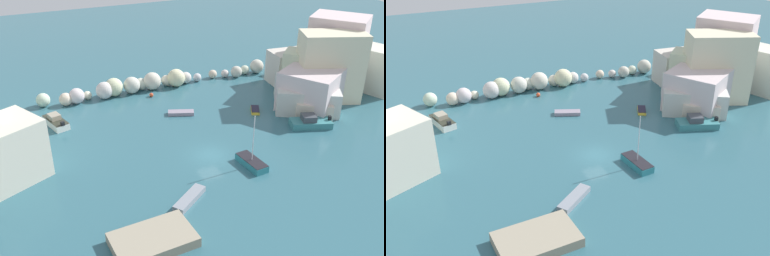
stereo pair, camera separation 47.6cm
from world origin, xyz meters
TOP-DOWN VIEW (x-y plane):
  - cove_water at (0.00, 0.00)m, footprint 160.00×160.00m
  - cliff_headland_right at (23.01, 9.53)m, footprint 21.69×20.25m
  - rock_breakwater at (-0.14, 21.00)m, footprint 36.39×3.21m
  - stone_dock at (-10.84, -11.23)m, footprint 7.26×4.84m
  - channel_buoy at (-0.72, 18.44)m, footprint 0.61×0.61m
  - moored_boat_0 at (3.15, -3.85)m, footprint 2.02×4.24m
  - moored_boat_1 at (14.79, 1.25)m, footprint 5.59×3.81m
  - moored_boat_2 at (10.66, 7.95)m, footprint 2.07×2.63m
  - moored_boat_3 at (1.01, 11.22)m, footprint 3.68×2.36m
  - moored_boat_4 at (-14.99, 14.67)m, footprint 2.98×4.80m
  - moored_boat_5 at (-5.61, -6.93)m, footprint 4.27×3.58m

SIDE VIEW (x-z plane):
  - cove_water at x=0.00m, z-range 0.00..0.00m
  - moored_boat_2 at x=10.66m, z-range 0.00..0.46m
  - moored_boat_3 at x=1.01m, z-range 0.00..0.48m
  - moored_boat_5 at x=-5.61m, z-range 0.00..0.59m
  - channel_buoy at x=-0.72m, z-range 0.00..0.61m
  - moored_boat_0 at x=3.15m, z-range -2.62..3.49m
  - stone_dock at x=-10.84m, z-range 0.00..0.95m
  - moored_boat_4 at x=-14.99m, z-range -0.18..1.32m
  - moored_boat_1 at x=14.79m, z-range -0.23..1.42m
  - rock_breakwater at x=-0.14m, z-range -0.22..2.51m
  - cliff_headland_right at x=23.01m, z-range -1.85..9.04m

